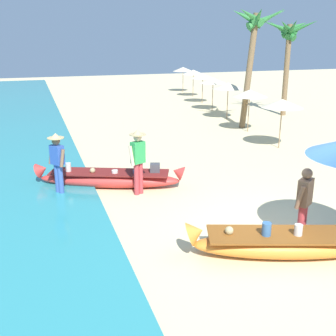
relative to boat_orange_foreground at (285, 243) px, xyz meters
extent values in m
plane|color=beige|center=(0.43, 0.79, -0.27)|extent=(80.00, 80.00, 0.00)
ellipsoid|color=orange|center=(0.00, 0.00, -0.04)|extent=(3.71, 1.94, 0.46)
cone|color=orange|center=(-1.67, 0.57, 0.24)|extent=(0.56, 0.60, 0.55)
cube|color=brown|center=(0.00, 0.00, 0.19)|extent=(3.16, 1.77, 0.04)
sphere|color=tan|center=(-1.05, 0.37, 0.27)|extent=(0.17, 0.17, 0.17)
cylinder|color=#386699|center=(-0.40, 0.07, 0.33)|extent=(0.18, 0.18, 0.28)
cylinder|color=silver|center=(0.19, -0.11, 0.31)|extent=(0.16, 0.16, 0.24)
ellipsoid|color=red|center=(-2.55, 4.99, -0.05)|extent=(4.01, 2.18, 0.44)
cone|color=red|center=(-0.73, 4.25, 0.22)|extent=(0.54, 0.55, 0.50)
cone|color=red|center=(-4.38, 5.73, 0.22)|extent=(0.54, 0.55, 0.50)
cube|color=maroon|center=(-2.55, 4.99, 0.17)|extent=(3.42, 1.95, 0.04)
cylinder|color=silver|center=(-3.66, 5.40, 0.31)|extent=(0.16, 0.16, 0.27)
sphere|color=tan|center=(-3.02, 5.08, 0.25)|extent=(0.16, 0.16, 0.16)
cylinder|color=silver|center=(-2.42, 4.84, 0.22)|extent=(0.18, 0.18, 0.10)
cylinder|color=#386699|center=(-1.85, 4.64, 0.22)|extent=(0.18, 0.18, 0.10)
cube|color=#424247|center=(-1.31, 4.57, 0.30)|extent=(0.34, 0.33, 0.26)
cylinder|color=#B2383D|center=(-1.83, 4.22, 0.18)|extent=(0.14, 0.14, 0.90)
cylinder|color=#B2383D|center=(-1.96, 4.16, 0.18)|extent=(0.14, 0.14, 0.90)
cube|color=green|center=(-1.90, 4.19, 0.92)|extent=(0.42, 0.35, 0.59)
cylinder|color=beige|center=(-1.68, 4.27, 0.87)|extent=(0.16, 0.22, 0.54)
cylinder|color=beige|center=(-2.10, 4.08, 0.87)|extent=(0.16, 0.22, 0.54)
sphere|color=beige|center=(-1.90, 4.19, 1.34)|extent=(0.22, 0.22, 0.22)
cylinder|color=tan|center=(-1.90, 4.19, 1.42)|extent=(0.44, 0.44, 0.02)
cone|color=tan|center=(-1.90, 4.19, 1.49)|extent=(0.26, 0.26, 0.12)
cylinder|color=#B2383D|center=(0.63, 0.40, 0.14)|extent=(0.14, 0.14, 0.83)
cylinder|color=#B2383D|center=(0.74, 0.47, 0.14)|extent=(0.14, 0.14, 0.83)
cube|color=brown|center=(0.68, 0.43, 0.84)|extent=(0.42, 0.39, 0.57)
cylinder|color=brown|center=(0.48, 0.32, 0.79)|extent=(0.18, 0.21, 0.52)
cylinder|color=brown|center=(0.86, 0.58, 0.79)|extent=(0.18, 0.21, 0.52)
sphere|color=brown|center=(0.68, 0.43, 1.24)|extent=(0.22, 0.22, 0.22)
cylinder|color=#3D5BA8|center=(-3.93, 4.68, 0.18)|extent=(0.14, 0.14, 0.90)
cylinder|color=#3D5BA8|center=(-4.01, 4.80, 0.18)|extent=(0.14, 0.14, 0.90)
cube|color=#3356B2|center=(-3.97, 4.74, 0.89)|extent=(0.39, 0.42, 0.52)
cylinder|color=brown|center=(-3.86, 4.54, 0.84)|extent=(0.20, 0.18, 0.48)
cylinder|color=brown|center=(-4.12, 4.92, 0.84)|extent=(0.20, 0.18, 0.48)
sphere|color=brown|center=(-3.97, 4.74, 1.27)|extent=(0.22, 0.22, 0.22)
cylinder|color=tan|center=(-3.97, 4.74, 1.35)|extent=(0.44, 0.44, 0.02)
cone|color=tan|center=(-3.97, 4.74, 1.42)|extent=(0.26, 0.26, 0.12)
cylinder|color=#8E6B47|center=(4.55, 7.25, 0.68)|extent=(0.04, 0.04, 1.90)
cone|color=beige|center=(4.55, 7.25, 1.48)|extent=(1.60, 1.60, 0.32)
cylinder|color=#8E6B47|center=(4.82, 10.25, 0.68)|extent=(0.04, 0.04, 1.90)
cone|color=beige|center=(4.82, 10.25, 1.48)|extent=(1.60, 1.60, 0.32)
cylinder|color=#8E6B47|center=(5.21, 13.20, 0.68)|extent=(0.04, 0.04, 1.90)
cone|color=beige|center=(5.21, 13.20, 1.48)|extent=(1.60, 1.60, 0.32)
cylinder|color=#8E6B47|center=(5.58, 15.89, 0.68)|extent=(0.04, 0.04, 1.90)
cone|color=beige|center=(5.58, 15.89, 1.48)|extent=(1.60, 1.60, 0.32)
cylinder|color=#8E6B47|center=(6.14, 18.72, 0.68)|extent=(0.04, 0.04, 1.90)
cone|color=beige|center=(6.14, 18.72, 1.48)|extent=(1.60, 1.60, 0.32)
cylinder|color=#8E6B47|center=(6.69, 21.71, 0.68)|extent=(0.04, 0.04, 1.90)
cone|color=beige|center=(6.69, 21.71, 1.48)|extent=(1.60, 1.60, 0.32)
cylinder|color=#8E6B47|center=(6.94, 24.50, 0.68)|extent=(0.04, 0.04, 1.90)
cone|color=beige|center=(6.94, 24.50, 1.48)|extent=(1.60, 1.60, 0.32)
cylinder|color=brown|center=(5.20, 11.11, 2.31)|extent=(0.69, 0.28, 5.18)
cone|color=#337F3D|center=(5.95, 11.10, 4.68)|extent=(1.98, 0.39, 1.06)
cone|color=#337F3D|center=(5.65, 11.47, 4.77)|extent=(1.19, 1.55, 0.78)
cone|color=#337F3D|center=(5.32, 11.56, 4.74)|extent=(0.70, 1.76, 0.87)
cone|color=#337F3D|center=(5.06, 11.31, 4.70)|extent=(1.45, 1.04, 0.96)
cone|color=#337F3D|center=(4.97, 10.84, 4.75)|extent=(1.81, 1.31, 0.83)
cone|color=#337F3D|center=(5.28, 10.72, 4.70)|extent=(0.83, 1.55, 0.97)
cone|color=#337F3D|center=(5.75, 10.78, 4.63)|extent=(1.46, 1.42, 1.14)
cylinder|color=brown|center=(8.73, 13.35, 2.12)|extent=(0.32, 0.28, 4.79)
cone|color=#287033|center=(9.12, 13.41, 4.40)|extent=(1.59, 0.56, 0.75)
cone|color=#287033|center=(8.98, 13.67, 4.26)|extent=(1.22, 1.34, 1.10)
cone|color=#287033|center=(8.54, 13.85, 4.24)|extent=(0.94, 1.88, 1.21)
cone|color=#287033|center=(8.25, 13.55, 4.34)|extent=(1.84, 1.05, 0.94)
cone|color=#287033|center=(8.36, 13.11, 4.35)|extent=(1.51, 1.19, 0.91)
cone|color=#287033|center=(8.53, 12.88, 4.28)|extent=(0.98, 1.83, 1.11)
cone|color=#287033|center=(9.06, 12.97, 4.31)|extent=(1.52, 1.64, 1.03)
camera|label=1|loc=(-4.49, -6.18, 3.89)|focal=44.04mm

